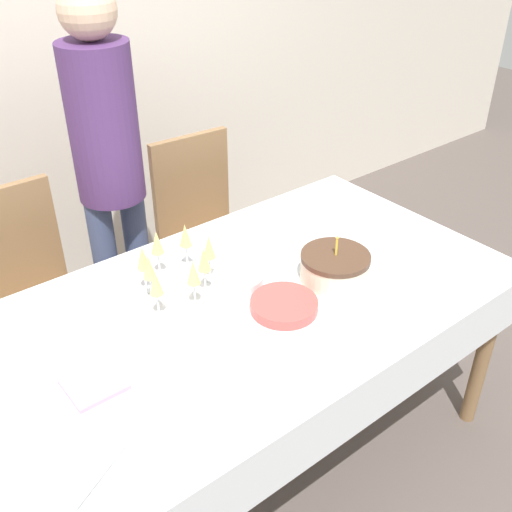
{
  "coord_description": "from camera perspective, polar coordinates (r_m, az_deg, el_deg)",
  "views": [
    {
      "loc": [
        -0.94,
        -1.28,
        1.97
      ],
      "look_at": [
        0.12,
        0.04,
        0.89
      ],
      "focal_mm": 42.0,
      "sensor_mm": 36.0,
      "label": 1
    }
  ],
  "objects": [
    {
      "name": "champagne_tray",
      "position": [
        2.01,
        -7.7,
        -1.43
      ],
      "size": [
        0.37,
        0.37,
        0.18
      ],
      "color": "silver",
      "rests_on": "dining_table"
    },
    {
      "name": "plate_stack_dessert",
      "position": [
        2.07,
        -1.67,
        -2.18
      ],
      "size": [
        0.18,
        0.18,
        0.04
      ],
      "color": "white",
      "rests_on": "dining_table"
    },
    {
      "name": "ground_plane",
      "position": [
        2.53,
        -1.61,
        -18.66
      ],
      "size": [
        12.0,
        12.0,
        0.0
      ],
      "primitive_type": "plane",
      "color": "#564C47"
    },
    {
      "name": "fork_pile",
      "position": [
        1.64,
        -12.85,
        -15.05
      ],
      "size": [
        0.17,
        0.07,
        0.02
      ],
      "color": "silver",
      "rests_on": "dining_table"
    },
    {
      "name": "napkin_pile",
      "position": [
        1.75,
        -15.18,
        -11.7
      ],
      "size": [
        0.15,
        0.15,
        0.01
      ],
      "color": "pink",
      "rests_on": "dining_table"
    },
    {
      "name": "dining_chair_far_left",
      "position": [
        2.6,
        -20.8,
        -3.39
      ],
      "size": [
        0.42,
        0.42,
        0.96
      ],
      "color": "olive",
      "rests_on": "ground_plane"
    },
    {
      "name": "dining_chair_far_right",
      "position": [
        2.9,
        -4.91,
        2.68
      ],
      "size": [
        0.44,
        0.44,
        0.96
      ],
      "color": "olive",
      "rests_on": "ground_plane"
    },
    {
      "name": "wall_back",
      "position": [
        3.04,
        -21.02,
        18.8
      ],
      "size": [
        8.0,
        0.05,
        2.7
      ],
      "color": "silver",
      "rests_on": "ground_plane"
    },
    {
      "name": "person_standing",
      "position": [
        2.56,
        -13.98,
        9.58
      ],
      "size": [
        0.28,
        0.28,
        1.67
      ],
      "color": "#3F4C72",
      "rests_on": "ground_plane"
    },
    {
      "name": "birthday_cake",
      "position": [
        2.09,
        7.51,
        -1.05
      ],
      "size": [
        0.24,
        0.24,
        0.18
      ],
      "color": "beige",
      "rests_on": "dining_table"
    },
    {
      "name": "cake_knife",
      "position": [
        2.03,
        12.79,
        -4.52
      ],
      "size": [
        0.3,
        0.07,
        0.0
      ],
      "color": "silver",
      "rests_on": "dining_table"
    },
    {
      "name": "dining_table",
      "position": [
        2.05,
        -1.89,
        -6.83
      ],
      "size": [
        1.94,
        1.03,
        0.77
      ],
      "color": "white",
      "rests_on": "ground_plane"
    },
    {
      "name": "plate_stack_main",
      "position": [
        1.95,
        2.68,
        -4.71
      ],
      "size": [
        0.22,
        0.22,
        0.03
      ],
      "color": "#CC4C47",
      "rests_on": "dining_table"
    }
  ]
}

